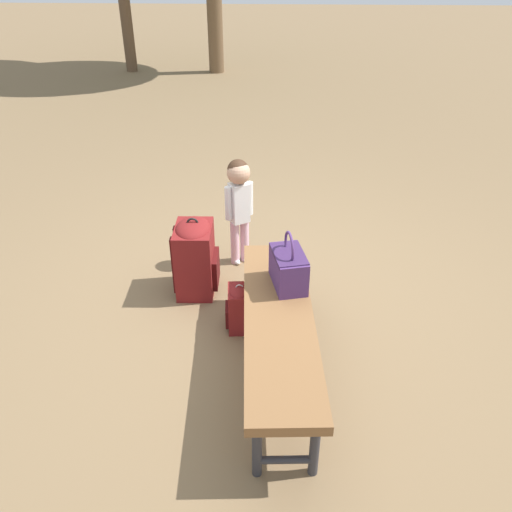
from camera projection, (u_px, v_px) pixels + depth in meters
ground_plane at (264, 298)px, 3.89m from camera, size 40.00×40.00×0.00m
park_bench at (279, 324)px, 3.01m from camera, size 1.62×0.51×0.45m
handbag at (288, 267)px, 3.19m from camera, size 0.35×0.25×0.37m
child_standing at (239, 196)px, 4.02m from camera, size 0.18×0.21×0.89m
backpack_large at (195, 255)px, 3.82m from camera, size 0.37×0.34×0.61m
backpack_small at (240, 306)px, 3.51m from camera, size 0.22×0.20×0.35m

